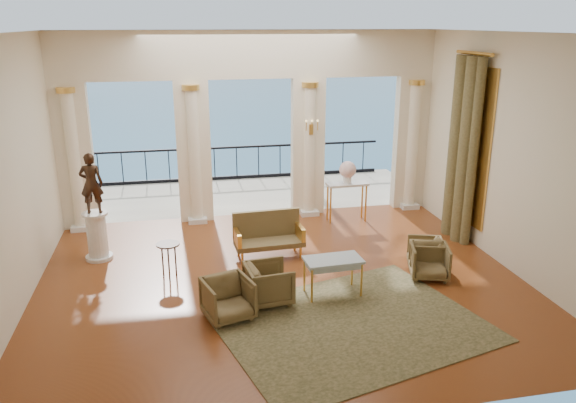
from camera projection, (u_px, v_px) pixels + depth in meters
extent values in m
plane|color=#54240E|center=(282.00, 281.00, 10.59)|extent=(9.00, 9.00, 0.00)
plane|color=white|center=(350.00, 253.00, 6.17)|extent=(9.00, 0.00, 9.00)
plane|color=white|center=(8.00, 179.00, 9.04)|extent=(0.00, 8.00, 8.00)
plane|color=white|center=(512.00, 154.00, 10.75)|extent=(0.00, 8.00, 8.00)
plane|color=white|center=(281.00, 33.00, 9.21)|extent=(9.00, 9.00, 0.00)
cube|color=#FAF0CE|center=(250.00, 54.00, 12.97)|extent=(9.00, 0.30, 1.10)
cube|color=#FAF0CE|center=(75.00, 157.00, 12.88)|extent=(0.80, 0.30, 3.40)
cylinder|color=#FAF0CE|center=(74.00, 163.00, 12.74)|extent=(0.28, 0.28, 3.20)
cylinder|color=gold|center=(65.00, 90.00, 12.24)|extent=(0.40, 0.40, 0.12)
cube|color=silver|center=(82.00, 227.00, 13.21)|extent=(0.45, 0.45, 0.12)
cube|color=#FAF0CE|center=(194.00, 152.00, 13.39)|extent=(0.80, 0.30, 3.40)
cylinder|color=#FAF0CE|center=(194.00, 158.00, 13.26)|extent=(0.28, 0.28, 3.20)
cylinder|color=gold|center=(191.00, 87.00, 12.75)|extent=(0.40, 0.40, 0.12)
cube|color=silver|center=(198.00, 219.00, 13.73)|extent=(0.45, 0.45, 0.12)
cube|color=#FAF0CE|center=(308.00, 147.00, 13.92)|extent=(0.80, 0.30, 3.40)
cylinder|color=#FAF0CE|center=(309.00, 153.00, 13.79)|extent=(0.28, 0.28, 3.20)
cylinder|color=gold|center=(310.00, 85.00, 13.28)|extent=(0.40, 0.40, 0.12)
cube|color=silver|center=(309.00, 212.00, 14.26)|extent=(0.45, 0.45, 0.12)
cube|color=#FAF0CE|center=(410.00, 143.00, 14.44)|extent=(0.80, 0.30, 3.40)
cylinder|color=#FAF0CE|center=(412.00, 148.00, 14.30)|extent=(0.28, 0.28, 3.20)
cylinder|color=gold|center=(417.00, 82.00, 13.79)|extent=(0.40, 0.40, 0.12)
cube|color=silver|center=(408.00, 205.00, 14.77)|extent=(0.45, 0.45, 0.12)
cube|color=#A49887|center=(244.00, 195.00, 16.01)|extent=(10.00, 3.60, 0.10)
cube|color=black|center=(236.00, 147.00, 17.18)|extent=(9.00, 0.06, 0.06)
cube|color=black|center=(237.00, 177.00, 17.48)|extent=(9.00, 0.06, 0.10)
cylinder|color=black|center=(237.00, 163.00, 17.34)|extent=(0.03, 0.03, 1.00)
cylinder|color=black|center=(98.00, 170.00, 16.56)|extent=(0.03, 0.03, 1.00)
cylinder|color=black|center=(363.00, 157.00, 18.12)|extent=(0.03, 0.03, 1.00)
cylinder|color=#4C3823|center=(306.00, 113.00, 16.48)|extent=(0.20, 0.20, 4.20)
plane|color=teal|center=(189.00, 113.00, 68.40)|extent=(160.00, 160.00, 0.00)
cylinder|color=brown|center=(473.00, 155.00, 11.77)|extent=(0.26, 0.26, 4.00)
cylinder|color=brown|center=(461.00, 151.00, 12.18)|extent=(0.32, 0.32, 4.00)
cylinder|color=brown|center=(453.00, 146.00, 12.61)|extent=(0.26, 0.26, 4.00)
cylinder|color=gold|center=(474.00, 53.00, 11.57)|extent=(0.08, 1.40, 0.08)
cube|color=gold|center=(470.00, 146.00, 12.19)|extent=(0.04, 1.60, 3.40)
cube|color=gold|center=(311.00, 130.00, 13.47)|extent=(0.10, 0.04, 0.25)
cylinder|color=gold|center=(306.00, 126.00, 13.34)|extent=(0.02, 0.02, 0.22)
cylinder|color=gold|center=(312.00, 126.00, 13.37)|extent=(0.02, 0.02, 0.22)
cylinder|color=gold|center=(318.00, 126.00, 13.39)|extent=(0.02, 0.02, 0.22)
cube|color=#30361D|center=(352.00, 324.00, 9.06)|extent=(4.73, 4.10, 0.02)
imported|color=#3F3518|center=(228.00, 297.00, 9.17)|extent=(0.90, 0.87, 0.76)
imported|color=#3F3518|center=(429.00, 260.00, 10.65)|extent=(0.85, 0.82, 0.72)
imported|color=#3F3518|center=(425.00, 252.00, 11.05)|extent=(0.78, 0.80, 0.67)
imported|color=#3F3518|center=(269.00, 282.00, 9.69)|extent=(0.78, 0.82, 0.77)
cube|color=#3F3518|center=(269.00, 243.00, 11.57)|extent=(1.45, 0.65, 0.10)
cube|color=#3F3518|center=(266.00, 223.00, 11.72)|extent=(1.42, 0.16, 0.58)
cube|color=gold|center=(237.00, 238.00, 11.35)|extent=(0.11, 0.58, 0.27)
cube|color=gold|center=(300.00, 232.00, 11.67)|extent=(0.11, 0.58, 0.27)
cylinder|color=gold|center=(242.00, 259.00, 11.27)|extent=(0.05, 0.05, 0.26)
cylinder|color=gold|center=(301.00, 253.00, 11.56)|extent=(0.05, 0.05, 0.26)
cylinder|color=gold|center=(238.00, 250.00, 11.69)|extent=(0.05, 0.05, 0.26)
cylinder|color=gold|center=(295.00, 244.00, 11.98)|extent=(0.05, 0.05, 0.26)
cube|color=#A8C0D1|center=(333.00, 260.00, 9.88)|extent=(1.04, 0.61, 0.05)
cylinder|color=gold|center=(312.00, 286.00, 9.67)|extent=(0.04, 0.04, 0.65)
cylinder|color=gold|center=(362.00, 280.00, 9.89)|extent=(0.04, 0.04, 0.65)
cylinder|color=gold|center=(304.00, 275.00, 10.09)|extent=(0.04, 0.04, 0.65)
cylinder|color=gold|center=(352.00, 270.00, 10.31)|extent=(0.04, 0.04, 0.65)
cylinder|color=silver|center=(99.00, 257.00, 11.59)|extent=(0.55, 0.55, 0.07)
cylinder|color=silver|center=(97.00, 236.00, 11.45)|extent=(0.40, 0.40, 0.88)
cylinder|color=silver|center=(95.00, 214.00, 11.30)|extent=(0.51, 0.51, 0.05)
imported|color=#2F1F15|center=(91.00, 183.00, 11.11)|extent=(0.47, 0.32, 1.23)
cube|color=silver|center=(347.00, 184.00, 13.57)|extent=(1.01, 0.42, 0.06)
cylinder|color=gold|center=(331.00, 206.00, 13.49)|extent=(0.05, 0.05, 0.90)
cylinder|color=gold|center=(366.00, 203.00, 13.68)|extent=(0.05, 0.05, 0.90)
cylinder|color=gold|center=(328.00, 202.00, 13.74)|extent=(0.05, 0.05, 0.90)
cylinder|color=gold|center=(362.00, 200.00, 13.94)|extent=(0.05, 0.05, 0.90)
cylinder|color=white|center=(347.00, 178.00, 13.52)|extent=(0.20, 0.20, 0.25)
sphere|color=#F1AAAC|center=(348.00, 170.00, 13.46)|extent=(0.41, 0.41, 0.41)
cylinder|color=black|center=(168.00, 244.00, 10.51)|extent=(0.44, 0.44, 0.03)
cylinder|color=black|center=(176.00, 260.00, 10.70)|extent=(0.03, 0.03, 0.68)
cylinder|color=black|center=(163.00, 261.00, 10.66)|extent=(0.03, 0.03, 0.68)
cylinder|color=black|center=(169.00, 265.00, 10.48)|extent=(0.03, 0.03, 0.68)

